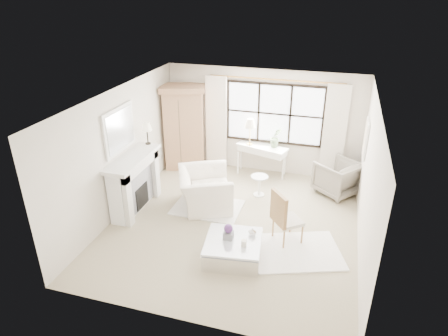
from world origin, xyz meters
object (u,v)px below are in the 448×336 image
at_px(console_table, 262,160).
at_px(coffee_table, 233,249).
at_px(club_armchair, 205,189).
at_px(armoire, 184,127).

bearing_deg(console_table, coffee_table, -69.95).
relative_size(console_table, coffee_table, 1.22).
xyz_separation_m(club_armchair, coffee_table, (1.10, -1.61, -0.23)).
bearing_deg(console_table, club_armchair, -97.89).
xyz_separation_m(armoire, coffee_table, (2.29, -3.45, -0.96)).
bearing_deg(armoire, club_armchair, -74.17).
xyz_separation_m(console_table, coffee_table, (0.21, -3.56, -0.22)).
relative_size(armoire, coffee_table, 1.99).
height_order(armoire, club_armchair, armoire).
relative_size(armoire, club_armchair, 1.75).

